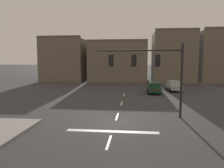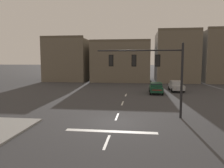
% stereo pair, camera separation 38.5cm
% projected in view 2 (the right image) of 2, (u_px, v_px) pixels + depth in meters
% --- Properties ---
extents(ground_plane, '(400.00, 400.00, 0.00)m').
position_uv_depth(ground_plane, '(114.00, 123.00, 17.20)').
color(ground_plane, '#353538').
extents(stop_bar_paint, '(6.40, 0.50, 0.01)m').
position_uv_depth(stop_bar_paint, '(111.00, 131.00, 15.23)').
color(stop_bar_paint, silver).
rests_on(stop_bar_paint, ground).
extents(lane_centreline, '(0.16, 26.40, 0.01)m').
position_uv_depth(lane_centreline, '(117.00, 117.00, 19.18)').
color(lane_centreline, silver).
rests_on(lane_centreline, ground).
extents(signal_mast_near_side, '(7.33, 0.66, 6.35)m').
position_uv_depth(signal_mast_near_side, '(153.00, 67.00, 18.78)').
color(signal_mast_near_side, black).
rests_on(signal_mast_near_side, ground).
extents(car_lot_nearside, '(2.04, 4.51, 1.61)m').
position_uv_depth(car_lot_nearside, '(176.00, 86.00, 34.79)').
color(car_lot_nearside, '#9EA0A5').
rests_on(car_lot_nearside, ground).
extents(car_lot_middle, '(1.94, 4.47, 1.61)m').
position_uv_depth(car_lot_middle, '(156.00, 88.00, 32.41)').
color(car_lot_middle, '#143D28').
rests_on(car_lot_middle, ground).
extents(building_row, '(55.33, 13.86, 11.50)m').
position_uv_depth(building_row, '(162.00, 61.00, 51.31)').
color(building_row, '#665B4C').
rests_on(building_row, ground).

